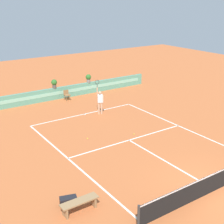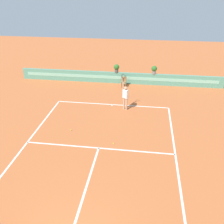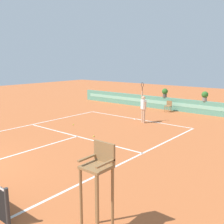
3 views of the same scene
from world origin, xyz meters
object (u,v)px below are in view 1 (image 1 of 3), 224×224
tennis_player (100,100)px  potted_plant_right (88,78)px  ball_kid_chair (67,95)px  gear_bag (68,201)px  tennis_ball_near_baseline (87,139)px  potted_plant_centre (54,83)px  bench_courtside (79,203)px  tennis_ball_mid_court (134,134)px

tennis_player → potted_plant_right: bearing=68.5°
tennis_player → ball_kid_chair: bearing=96.6°
gear_bag → tennis_ball_near_baseline: (3.92, 5.21, -0.15)m
potted_plant_centre → potted_plant_right: 3.27m
ball_kid_chair → potted_plant_centre: (-0.74, 0.73, 0.93)m
bench_courtside → tennis_player: (6.74, 9.16, 0.67)m
ball_kid_chair → potted_plant_right: (2.54, 0.73, 0.93)m
tennis_ball_mid_court → potted_plant_right: size_ratio=0.09×
potted_plant_centre → bench_courtside: bearing=-111.0°
bench_courtside → potted_plant_right: 16.80m
gear_bag → tennis_ball_near_baseline: bearing=53.1°
tennis_ball_near_baseline → potted_plant_centre: bearing=78.3°
bench_courtside → potted_plant_right: (8.77, 14.29, 1.04)m
gear_bag → tennis_ball_near_baseline: size_ratio=10.29×
ball_kid_chair → potted_plant_right: 2.80m
tennis_ball_mid_court → gear_bag: bearing=-148.1°
tennis_ball_near_baseline → potted_plant_centre: size_ratio=0.09×
gear_bag → tennis_ball_mid_court: size_ratio=10.29×
gear_bag → tennis_player: (6.92, 8.51, 0.87)m
tennis_ball_near_baseline → tennis_ball_mid_court: 2.95m
tennis_ball_mid_court → potted_plant_right: bearing=76.5°
potted_plant_right → tennis_ball_near_baseline: bearing=-120.8°
ball_kid_chair → tennis_player: size_ratio=0.33×
potted_plant_centre → potted_plant_right: bearing=0.0°
ball_kid_chair → potted_plant_right: size_ratio=1.17×
potted_plant_centre → tennis_player: bearing=-76.3°
gear_bag → bench_courtside: bearing=-74.8°
ball_kid_chair → tennis_ball_near_baseline: bearing=-107.9°
bench_courtside → tennis_ball_near_baseline: bench_courtside is taller
ball_kid_chair → tennis_ball_near_baseline: ball_kid_chair is taller
ball_kid_chair → bench_courtside: size_ratio=0.53×
ball_kid_chair → tennis_ball_near_baseline: (-2.49, -7.71, -0.44)m
ball_kid_chair → tennis_player: tennis_player is taller
gear_bag → potted_plant_centre: potted_plant_centre is taller
tennis_ball_mid_court → potted_plant_right: (2.27, 9.50, 1.38)m
potted_plant_centre → potted_plant_right: same height
ball_kid_chair → tennis_ball_mid_court: size_ratio=12.50×
tennis_ball_near_baseline → tennis_player: bearing=47.7°
tennis_ball_near_baseline → potted_plant_centre: (1.75, 8.44, 1.38)m
tennis_ball_mid_court → potted_plant_centre: bearing=96.0°
gear_bag → tennis_ball_mid_court: (6.67, 4.15, -0.15)m
tennis_ball_near_baseline → tennis_ball_mid_court: (2.75, -1.06, 0.00)m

